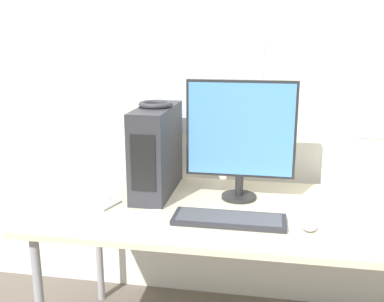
# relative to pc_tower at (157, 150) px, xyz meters

# --- Properties ---
(wall_back) EXTENTS (8.00, 0.07, 2.70)m
(wall_back) POSITION_rel_pc_tower_xyz_m (0.75, 0.39, 0.37)
(wall_back) COLOR silver
(wall_back) RESTS_ON ground_plane
(desk) EXTENTS (2.46, 0.84, 0.76)m
(desk) POSITION_rel_pc_tower_xyz_m (0.75, -0.16, -0.26)
(desk) COLOR beige
(desk) RESTS_ON ground_plane
(pc_tower) EXTENTS (0.16, 0.48, 0.43)m
(pc_tower) POSITION_rel_pc_tower_xyz_m (0.00, 0.00, 0.00)
(pc_tower) COLOR #2D2D33
(pc_tower) RESTS_ON desk
(headphones) EXTENTS (0.16, 0.16, 0.03)m
(headphones) POSITION_rel_pc_tower_xyz_m (0.00, 0.00, 0.23)
(headphones) COLOR #333338
(headphones) RESTS_ON pc_tower
(monitor_main) EXTENTS (0.51, 0.17, 0.57)m
(monitor_main) POSITION_rel_pc_tower_xyz_m (0.41, -0.03, 0.10)
(monitor_main) COLOR black
(monitor_main) RESTS_ON desk
(keyboard) EXTENTS (0.47, 0.17, 0.02)m
(keyboard) POSITION_rel_pc_tower_xyz_m (0.39, -0.31, -0.20)
(keyboard) COLOR #28282D
(keyboard) RESTS_ON desk
(mouse) EXTENTS (0.06, 0.11, 0.03)m
(mouse) POSITION_rel_pc_tower_xyz_m (0.72, -0.33, -0.20)
(mouse) COLOR #B2B2B7
(mouse) RESTS_ON desk
(cell_phone) EXTENTS (0.10, 0.15, 0.01)m
(cell_phone) POSITION_rel_pc_tower_xyz_m (-0.18, -0.23, -0.21)
(cell_phone) COLOR #99999E
(cell_phone) RESTS_ON desk
(paper_sheet_left) EXTENTS (0.31, 0.36, 0.00)m
(paper_sheet_left) POSITION_rel_pc_tower_xyz_m (0.04, -0.40, -0.21)
(paper_sheet_left) COLOR white
(paper_sheet_left) RESTS_ON desk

